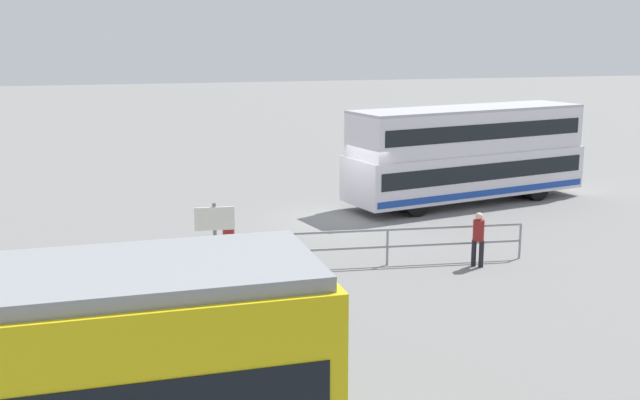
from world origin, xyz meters
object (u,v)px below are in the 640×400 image
(double_decker_bus, at_px, (467,154))
(pedestrian_crossing, at_px, (478,236))
(info_sign, at_px, (215,231))
(pedestrian_near_railing, at_px, (229,245))

(double_decker_bus, xyz_separation_m, pedestrian_crossing, (3.55, 7.96, -1.00))
(info_sign, bearing_deg, pedestrian_crossing, -179.48)
(double_decker_bus, distance_m, info_sign, 13.66)
(double_decker_bus, height_order, info_sign, double_decker_bus)
(double_decker_bus, xyz_separation_m, pedestrian_near_railing, (10.54, 7.04, -1.00))
(pedestrian_crossing, bearing_deg, double_decker_bus, -114.00)
(info_sign, bearing_deg, pedestrian_near_railing, -116.99)
(double_decker_bus, bearing_deg, pedestrian_crossing, 66.00)
(pedestrian_near_railing, height_order, pedestrian_crossing, pedestrian_near_railing)
(double_decker_bus, height_order, pedestrian_crossing, double_decker_bus)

